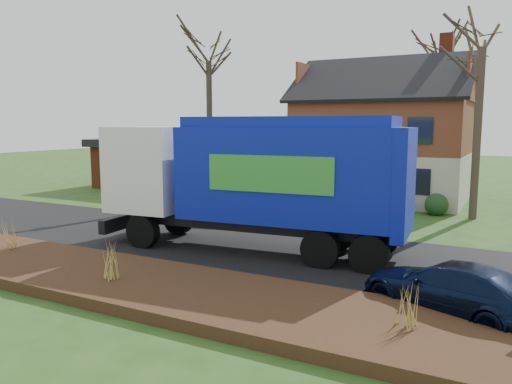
% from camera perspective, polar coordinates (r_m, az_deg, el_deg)
% --- Properties ---
extents(ground, '(120.00, 120.00, 0.00)m').
position_cam_1_polar(ground, '(18.06, -2.79, -6.07)').
color(ground, '#244517').
rests_on(ground, ground).
extents(road, '(80.00, 7.00, 0.02)m').
position_cam_1_polar(road, '(18.06, -2.79, -6.04)').
color(road, black).
rests_on(road, ground).
extents(mulch_verge, '(80.00, 3.50, 0.30)m').
position_cam_1_polar(mulch_verge, '(13.91, -14.20, -9.92)').
color(mulch_verge, black).
rests_on(mulch_verge, ground).
extents(main_house, '(12.95, 8.95, 9.26)m').
position_cam_1_polar(main_house, '(29.93, 13.55, 7.02)').
color(main_house, beige).
rests_on(main_house, ground).
extents(ranch_house, '(9.80, 8.20, 3.70)m').
position_cam_1_polar(ranch_house, '(35.13, -8.83, 3.61)').
color(ranch_house, brown).
rests_on(ranch_house, ground).
extents(garbage_truck, '(10.85, 3.79, 4.56)m').
position_cam_1_polar(garbage_truck, '(16.81, 0.22, 2.00)').
color(garbage_truck, black).
rests_on(garbage_truck, ground).
extents(silver_sedan, '(5.44, 3.79, 1.70)m').
position_cam_1_polar(silver_sedan, '(22.83, 0.34, -0.96)').
color(silver_sedan, '#A2A4AA').
rests_on(silver_sedan, ground).
extents(navy_wagon, '(4.55, 3.11, 1.22)m').
position_cam_1_polar(navy_wagon, '(12.38, 21.39, -10.21)').
color(navy_wagon, black).
rests_on(navy_wagon, ground).
extents(tree_front_west, '(3.58, 3.58, 10.64)m').
position_cam_1_polar(tree_front_west, '(27.88, -5.45, 16.93)').
color(tree_front_west, '#392F22').
rests_on(tree_front_west, ground).
extents(tree_front_east, '(3.95, 3.95, 10.98)m').
position_cam_1_polar(tree_front_east, '(25.06, 24.64, 17.69)').
color(tree_front_east, '#453529').
rests_on(tree_front_east, ground).
extents(tree_back, '(4.06, 4.06, 12.86)m').
position_cam_1_polar(tree_back, '(38.77, 20.52, 16.82)').
color(tree_back, '#3F2E26').
rests_on(tree_back, ground).
extents(grass_clump_west, '(0.38, 0.31, 1.00)m').
position_cam_1_polar(grass_clump_west, '(18.09, -26.61, -4.29)').
color(grass_clump_west, tan).
rests_on(grass_clump_west, mulch_verge).
extents(grass_clump_mid, '(0.39, 0.32, 1.08)m').
position_cam_1_polar(grass_clump_mid, '(13.63, -16.21, -7.34)').
color(grass_clump_mid, tan).
rests_on(grass_clump_mid, mulch_verge).
extents(grass_clump_east, '(0.34, 0.28, 0.86)m').
position_cam_1_polar(grass_clump_east, '(10.60, 17.09, -12.38)').
color(grass_clump_east, '#A78F4A').
rests_on(grass_clump_east, mulch_verge).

